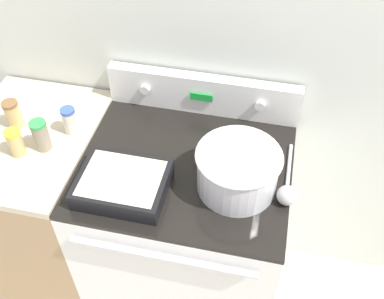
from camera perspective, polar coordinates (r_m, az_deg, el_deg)
kitchen_wall at (r=1.73m, az=1.91°, el=13.78°), size 8.00×0.05×2.50m
stove_range at (r=2.02m, az=-0.67°, el=-10.95°), size 0.77×0.70×0.95m
control_panel at (r=1.81m, az=1.38°, el=7.07°), size 0.77×0.07×0.17m
side_counter at (r=2.20m, az=-17.34°, el=-7.35°), size 0.51×0.67×0.97m
mixing_bowl at (r=1.51m, az=5.83°, el=-2.47°), size 0.29×0.29×0.16m
casserole_dish at (r=1.55m, az=-8.81°, el=-4.26°), size 0.30×0.24×0.07m
ladle at (r=1.55m, az=12.00°, el=-5.29°), size 0.07×0.30×0.07m
spice_jar_blue_cap at (r=1.77m, az=-15.26°, el=3.57°), size 0.05×0.05×0.11m
spice_jar_green_cap at (r=1.73m, az=-18.64°, el=1.72°), size 0.06×0.06×0.13m
spice_jar_yellow_cap at (r=1.75m, az=-21.51°, el=0.85°), size 0.06×0.06×0.11m
spice_jar_brown_cap at (r=1.87m, az=-21.77°, el=4.20°), size 0.06×0.06×0.11m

